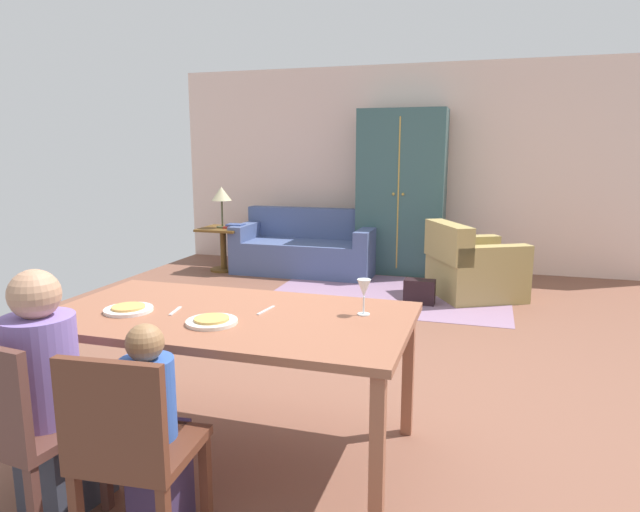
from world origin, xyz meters
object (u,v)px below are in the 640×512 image
dining_chair_man (18,425)px  armchair (472,268)px  person_child (155,437)px  book_lower (233,227)px  table_lamp (222,195)px  plate_near_child (212,322)px  wine_glass (364,290)px  person_man (52,402)px  handbag (419,292)px  side_table (223,243)px  dining_chair_child (130,445)px  armoire (402,192)px  book_upper (236,225)px  dining_table (229,326)px  plate_near_man (129,310)px  couch (307,249)px

dining_chair_man → armchair: bearing=70.1°
person_child → book_lower: bearing=112.1°
armchair → table_lamp: table_lamp is taller
plate_near_child → person_child: 0.62m
wine_glass → person_man: bearing=-143.7°
person_man → handbag: 4.06m
plate_near_child → wine_glass: (0.67, 0.36, 0.12)m
person_man → side_table: (-1.59, 4.79, -0.14)m
armchair → table_lamp: bearing=172.5°
dining_chair_child → armoire: armoire is taller
dining_chair_man → book_upper: bearing=105.6°
dining_chair_man → handbag: (1.14, 4.06, -0.36)m
person_child → dining_chair_child: bearing=-86.9°
person_man → armchair: 4.66m
dining_table → dining_chair_man: size_ratio=2.15×
side_table → book_lower: 0.27m
dining_table → book_lower: bearing=115.4°
plate_near_man → dining_chair_child: size_ratio=0.29×
plate_near_child → armchair: (1.11, 3.85, -0.45)m
dining_table → couch: (-1.01, 4.36, -0.39)m
dining_chair_child → handbag: dining_chair_child is taller
couch → side_table: bearing=-166.6°
armchair → side_table: armchair is taller
handbag → dining_chair_child: bearing=-98.5°
couch → book_upper: (-0.90, -0.25, 0.32)m
dining_chair_child → handbag: size_ratio=2.72×
wine_glass → plate_near_man: bearing=-165.8°
table_lamp → book_lower: table_lamp is taller
plate_near_child → book_upper: (-1.91, 4.28, -0.15)m
dining_chair_man → person_man: person_man is taller
plate_near_child → person_man: size_ratio=0.23×
couch → person_child: bearing=-78.7°
person_man → plate_near_man: bearing=90.4°
dining_table → armoire: armoire is taller
book_upper → book_lower: bearing=-147.9°
couch → book_upper: 0.99m
dining_table → person_man: size_ratio=1.69×
side_table → table_lamp: table_lamp is taller
dining_table → wine_glass: bearing=15.0°
plate_near_child → wine_glass: size_ratio=1.34×
armchair → handbag: size_ratio=3.62×
plate_near_man → armoire: bearing=81.9°
plate_near_man → table_lamp: 4.51m
handbag → wine_glass: bearing=-88.8°
wine_glass → couch: 4.54m
couch → person_man: bearing=-84.3°
couch → handbag: size_ratio=5.71×
dining_chair_man → table_lamp: bearing=107.6°
couch → book_lower: (-0.93, -0.27, 0.29)m
table_lamp → book_lower: (0.16, -0.01, -0.41)m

